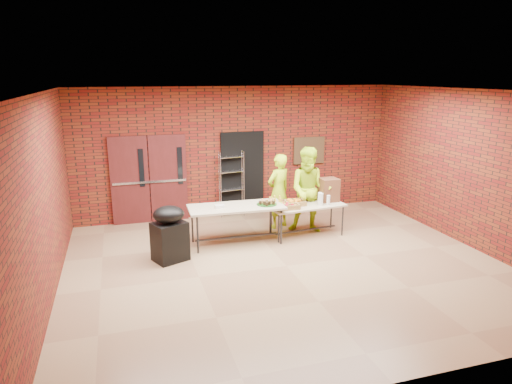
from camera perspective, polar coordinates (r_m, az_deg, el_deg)
room at (r=8.15m, az=4.02°, el=1.16°), size 8.08×7.08×3.28m
double_doors at (r=11.12m, az=-13.17°, el=1.56°), size 1.78×0.12×2.10m
dark_doorway at (r=11.51m, az=-1.71°, el=2.35°), size 1.10×0.06×2.10m
bronze_plaque at (r=12.00m, az=6.64°, el=5.19°), size 0.85×0.04×0.70m
wire_rack at (r=11.35m, az=-3.06°, el=0.99°), size 0.62×0.28×1.65m
table_left at (r=9.52m, az=-2.48°, el=-2.16°), size 2.01×0.89×0.82m
table_right at (r=10.10m, az=6.34°, el=-1.93°), size 1.75×0.87×0.69m
basket_bananas at (r=9.80m, az=2.63°, el=-1.61°), size 0.49×0.38×0.15m
basket_oranges at (r=10.02m, az=4.86°, el=-1.32°), size 0.44×0.34×0.14m
basket_apples at (r=9.77m, az=4.06°, el=-1.73°), size 0.44×0.34×0.14m
muffin_tray at (r=9.58m, az=1.36°, el=-1.31°), size 0.42×0.42×0.11m
napkin_box at (r=9.38m, az=-4.58°, el=-1.81°), size 0.19×0.12×0.06m
coffee_dispenser at (r=10.40m, az=9.10°, el=0.28°), size 0.40×0.35×0.52m
cup_stack_front at (r=10.06m, az=8.14°, el=-0.91°), size 0.09×0.09×0.27m
cup_stack_mid at (r=10.10m, az=9.03°, el=-1.02°), size 0.07×0.07×0.22m
cup_stack_back at (r=10.15m, az=7.98°, el=-0.78°), size 0.09×0.09×0.26m
covered_grill at (r=8.85m, az=-10.76°, el=-5.11°), size 0.74×0.69×1.09m
volunteer_woman at (r=10.51m, az=2.84°, el=0.11°), size 0.74×0.63×1.73m
volunteer_man at (r=10.25m, az=6.74°, el=0.24°), size 1.16×1.05×1.93m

